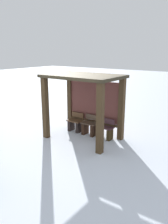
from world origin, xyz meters
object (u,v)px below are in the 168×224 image
bench_left_inside (75,124)px  bench_right_inside (105,131)px  bus_shelter (86,93)px  bench_center_inside (90,127)px

bench_left_inside → bench_right_inside: bench_left_inside is taller
bus_shelter → bench_left_inside: (-0.70, 0.26, -1.40)m
bench_center_inside → bench_left_inside: bearing=180.0°
bench_center_inside → bench_right_inside: (0.70, -0.00, -0.01)m
bus_shelter → bench_right_inside: 1.59m
bench_center_inside → bench_right_inside: bench_center_inside is taller
bench_right_inside → bus_shelter: bearing=-160.0°
bench_left_inside → bench_right_inside: (1.41, -0.00, 0.00)m
bench_center_inside → bench_right_inside: size_ratio=1.03×
bench_left_inside → bench_right_inside: bearing=-0.0°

